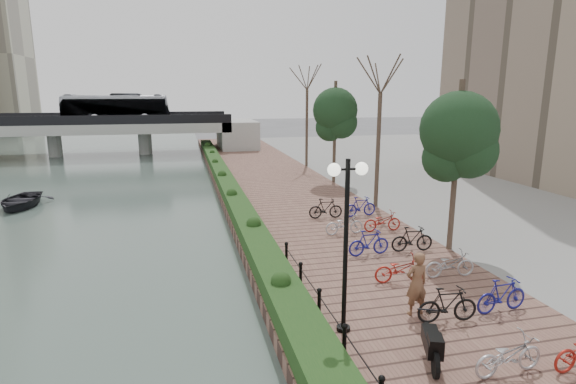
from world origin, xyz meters
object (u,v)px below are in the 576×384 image
object	(u,v)px
lamppost	(347,208)
motorcycle	(431,341)
boat	(20,200)
pedestrian	(417,284)

from	to	relation	value
lamppost	motorcycle	distance (m)	3.59
boat	motorcycle	bearing A→B (deg)	-50.42
motorcycle	boat	world-z (taller)	motorcycle
lamppost	motorcycle	xyz separation A→B (m)	(1.47, -1.74, -2.77)
lamppost	boat	xyz separation A→B (m)	(-13.16, 18.17, -3.33)
motorcycle	boat	distance (m)	24.71
motorcycle	pedestrian	xyz separation A→B (m)	(0.76, 2.10, 0.42)
lamppost	pedestrian	distance (m)	3.26
motorcycle	pedestrian	size ratio (longest dim) A/B	0.86
motorcycle	lamppost	bearing A→B (deg)	151.29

